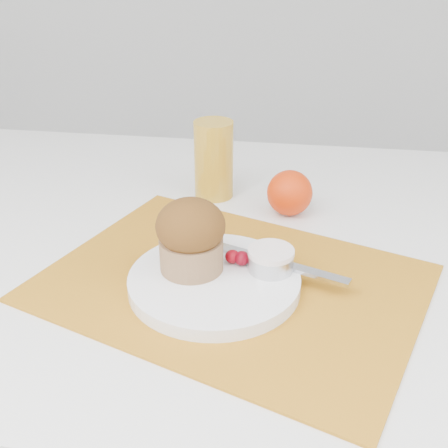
# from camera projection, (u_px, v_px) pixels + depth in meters

# --- Properties ---
(table) EXTENTS (1.20, 0.80, 0.75)m
(table) POSITION_uv_depth(u_px,v_px,m) (229.00, 420.00, 0.99)
(table) COLOR white
(table) RESTS_ON ground
(placemat) EXTENTS (0.54, 0.47, 0.00)m
(placemat) POSITION_uv_depth(u_px,v_px,m) (231.00, 283.00, 0.70)
(placemat) COLOR #BE781A
(placemat) RESTS_ON table
(plate) EXTENTS (0.27, 0.27, 0.02)m
(plate) POSITION_uv_depth(u_px,v_px,m) (214.00, 281.00, 0.69)
(plate) COLOR white
(plate) RESTS_ON placemat
(ramekin) EXTENTS (0.06, 0.06, 0.02)m
(ramekin) POSITION_uv_depth(u_px,v_px,m) (271.00, 261.00, 0.69)
(ramekin) COLOR #BABBBF
(ramekin) RESTS_ON plate
(cream) EXTENTS (0.07, 0.07, 0.01)m
(cream) POSITION_uv_depth(u_px,v_px,m) (271.00, 252.00, 0.68)
(cream) COLOR white
(cream) RESTS_ON ramekin
(raspberry_near) EXTENTS (0.02, 0.02, 0.02)m
(raspberry_near) POSITION_uv_depth(u_px,v_px,m) (232.00, 256.00, 0.70)
(raspberry_near) COLOR #63020B
(raspberry_near) RESTS_ON plate
(raspberry_far) EXTENTS (0.02, 0.02, 0.02)m
(raspberry_far) POSITION_uv_depth(u_px,v_px,m) (242.00, 258.00, 0.70)
(raspberry_far) COLOR #57020D
(raspberry_far) RESTS_ON plate
(butter_knife) EXTENTS (0.18, 0.08, 0.00)m
(butter_knife) POSITION_uv_depth(u_px,v_px,m) (277.00, 263.00, 0.70)
(butter_knife) COLOR #B4B5BD
(butter_knife) RESTS_ON plate
(orange) EXTENTS (0.07, 0.07, 0.07)m
(orange) POSITION_uv_depth(u_px,v_px,m) (290.00, 193.00, 0.86)
(orange) COLOR #ED3A08
(orange) RESTS_ON table
(juice_glass) EXTENTS (0.08, 0.08, 0.13)m
(juice_glass) POSITION_uv_depth(u_px,v_px,m) (214.00, 160.00, 0.90)
(juice_glass) COLOR gold
(juice_glass) RESTS_ON table
(muffin) EXTENTS (0.09, 0.09, 0.09)m
(muffin) POSITION_uv_depth(u_px,v_px,m) (191.00, 236.00, 0.68)
(muffin) COLOR #9F754D
(muffin) RESTS_ON plate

